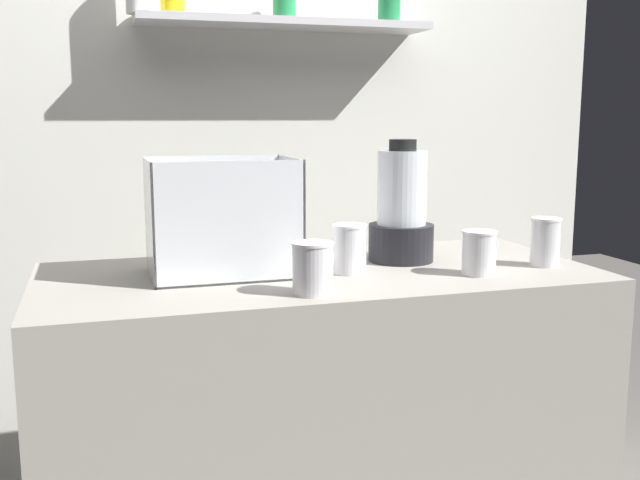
% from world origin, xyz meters
% --- Properties ---
extents(counter, '(1.40, 0.64, 0.90)m').
position_xyz_m(counter, '(0.00, 0.00, 0.45)').
color(counter, '#9E998E').
rests_on(counter, ground_plane).
extents(back_wall_unit, '(2.60, 0.24, 2.50)m').
position_xyz_m(back_wall_unit, '(0.00, 0.77, 1.26)').
color(back_wall_unit, silver).
rests_on(back_wall_unit, ground_plane).
extents(carrot_display_bin, '(0.36, 0.25, 0.29)m').
position_xyz_m(carrot_display_bin, '(-0.23, 0.03, 0.99)').
color(carrot_display_bin, white).
rests_on(carrot_display_bin, counter).
extents(blender_pitcher, '(0.18, 0.18, 0.33)m').
position_xyz_m(blender_pitcher, '(0.25, 0.07, 1.03)').
color(blender_pitcher, black).
rests_on(blender_pitcher, counter).
extents(juice_cup_pomegranate_far_left, '(0.09, 0.09, 0.12)m').
position_xyz_m(juice_cup_pomegranate_far_left, '(-0.09, -0.23, 0.95)').
color(juice_cup_pomegranate_far_left, white).
rests_on(juice_cup_pomegranate_far_left, counter).
extents(juice_cup_mango_left, '(0.09, 0.09, 0.12)m').
position_xyz_m(juice_cup_mango_left, '(0.06, -0.05, 0.96)').
color(juice_cup_mango_left, white).
rests_on(juice_cup_mango_left, counter).
extents(juice_cup_beet_middle, '(0.09, 0.09, 0.11)m').
position_xyz_m(juice_cup_beet_middle, '(0.36, -0.16, 0.95)').
color(juice_cup_beet_middle, white).
rests_on(juice_cup_beet_middle, counter).
extents(juice_cup_carrot_right, '(0.08, 0.08, 0.13)m').
position_xyz_m(juice_cup_carrot_right, '(0.58, -0.11, 0.96)').
color(juice_cup_carrot_right, white).
rests_on(juice_cup_carrot_right, counter).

